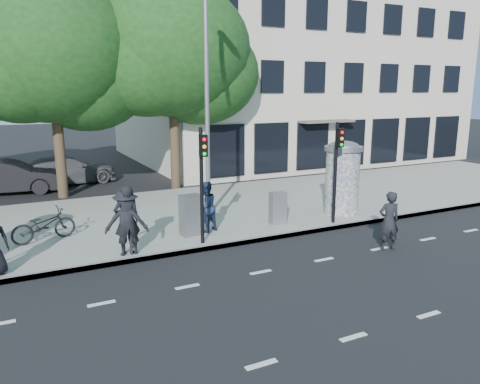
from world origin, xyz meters
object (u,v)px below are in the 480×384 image
traffic_pole_near (202,174)px  man_road (389,221)px  cabinet_right (278,208)px  ped_c (206,207)px  traffic_pole_far (337,162)px  car_mid (9,177)px  ped_d (126,222)px  cabinet_left (191,215)px  ped_b (127,220)px  street_lamp (207,83)px  car_right (67,170)px  ad_column_right (342,176)px  bicycle (44,225)px

traffic_pole_near → man_road: (4.77, -2.53, -1.36)m
man_road → cabinet_right: 3.75m
ped_c → traffic_pole_far: bearing=145.3°
man_road → car_mid: 16.41m
ped_d → cabinet_left: ped_d is taller
traffic_pole_far → car_mid: bearing=132.2°
ped_c → car_mid: bearing=-81.4°
ped_b → cabinet_left: (2.16, 0.86, -0.33)m
traffic_pole_near → ped_c: 1.73m
traffic_pole_far → street_lamp: (-3.40, 2.84, 2.56)m
ped_c → man_road: bearing=118.9°
ped_c → car_right: ped_c is taller
ad_column_right → ped_c: (-5.27, 0.14, -0.58)m
traffic_pole_near → man_road: traffic_pole_near is taller
traffic_pole_near → street_lamp: bearing=63.8°
ad_column_right → car_mid: ad_column_right is taller
ped_c → car_right: 11.22m
traffic_pole_far → bicycle: 9.39m
bicycle → car_mid: bearing=-8.5°
traffic_pole_far → ped_b: (-7.00, 0.06, -1.11)m
cabinet_left → car_right: size_ratio=0.27×
ped_d → car_mid: size_ratio=0.40×
traffic_pole_far → street_lamp: 5.12m
ad_column_right → car_right: (-8.15, 10.99, -0.85)m
ad_column_right → ped_d: 8.05m
car_mid → ped_c: bearing=-141.4°
cabinet_right → car_right: car_right is taller
ped_c → bicycle: ped_c is taller
car_mid → ped_d: bearing=-156.4°
ped_c → ped_d: size_ratio=0.89×
ad_column_right → traffic_pole_far: 1.52m
ped_d → bicycle: size_ratio=0.98×
ad_column_right → cabinet_right: 2.90m
ped_b → car_right: bearing=-90.7°
ad_column_right → cabinet_right: (-2.77, -0.12, -0.84)m
bicycle → car_right: car_right is taller
traffic_pole_far → ped_d: bearing=178.8°
traffic_pole_near → cabinet_right: 3.48m
cabinet_left → car_right: 11.22m
car_mid → ped_b: bearing=-156.5°
street_lamp → ped_c: bearing=-115.9°
bicycle → cabinet_left: cabinet_left is taller
ad_column_right → car_mid: bearing=137.6°
traffic_pole_far → bicycle: traffic_pole_far is taller
traffic_pole_far → man_road: 2.87m
man_road → car_right: 16.08m
ped_d → bicycle: ped_d is taller
traffic_pole_far → car_mid: (-9.73, 10.72, -1.47)m
ped_c → cabinet_right: (2.50, -0.26, -0.26)m
ad_column_right → ped_b: bearing=-173.9°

